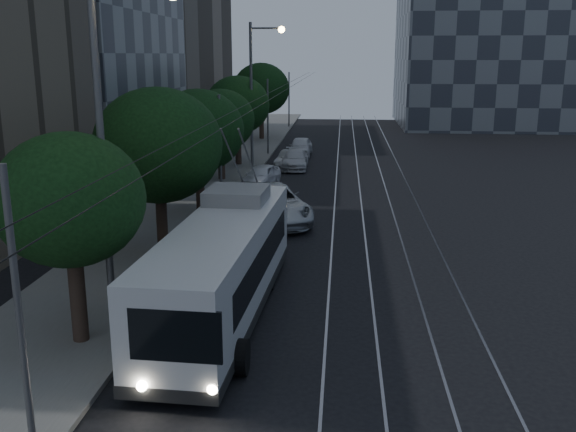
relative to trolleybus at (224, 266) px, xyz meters
The scene contains 19 objects.
ground 4.03m from the trolleybus, 38.41° to the left, with size 120.00×120.00×0.00m, color black.
sidewalk 22.82m from the trolleybus, 101.66° to the left, with size 5.00×90.00×0.15m, color slate.
tram_rails 23.00m from the trolleybus, 76.39° to the left, with size 4.52×90.00×0.02m.
overhead_wires 22.47m from the trolleybus, 95.32° to the left, with size 2.23×90.00×6.00m.
building_distant_right 61.87m from the trolleybus, 69.96° to the left, with size 22.00×18.00×24.00m, color #343943.
trolleybus is the anchor object (origin of this frame).
pickup_silver 11.51m from the trolleybus, 89.00° to the left, with size 2.93×6.37×1.77m, color #AFB2B7.
car_white_a 19.85m from the trolleybus, 93.97° to the left, with size 1.61×3.99×1.36m, color white.
car_white_b 26.32m from the trolleybus, 89.56° to the left, with size 1.84×4.52×1.31m, color #B9B9BE.
car_white_c 26.82m from the trolleybus, 90.46° to the left, with size 1.27×3.65×1.20m, color #B8B8BC.
car_white_d 32.37m from the trolleybus, 89.65° to the left, with size 1.72×4.27×1.46m, color silver.
tree_0 5.03m from the trolleybus, 145.93° to the right, with size 3.98×3.98×5.94m.
tree_1 7.48m from the trolleybus, 121.30° to the left, with size 5.01×5.01×6.68m.
tree_2 13.66m from the trolleybus, 105.57° to the left, with size 4.57×4.57×6.25m.
tree_3 21.91m from the trolleybus, 100.84° to the left, with size 4.31×4.31×5.81m.
tree_4 27.56m from the trolleybus, 98.28° to the left, with size 4.57×4.57×6.43m.
tree_5 42.05m from the trolleybus, 95.61° to the left, with size 5.25×5.25×7.13m.
streetlamp_near 5.37m from the trolleybus, 138.19° to the right, with size 2.39×0.44×9.86m.
streetlamp_far 26.26m from the trolleybus, 95.20° to the left, with size 2.41×0.44×9.96m.
Camera 1 is at (0.65, -20.65, 7.86)m, focal length 40.00 mm.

